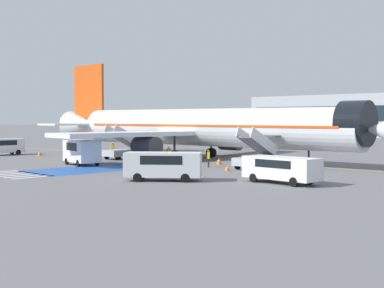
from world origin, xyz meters
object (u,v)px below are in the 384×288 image
at_px(ground_crew_1, 113,149).
at_px(traffic_cone_0, 219,161).
at_px(boarding_stairs_aft, 124,150).
at_px(service_van_2, 4,145).
at_px(traffic_cone_2, 227,168).
at_px(service_van_1, 82,150).
at_px(ground_crew_2, 208,157).
at_px(service_van_0, 163,164).
at_px(ground_crew_3, 169,153).
at_px(boarding_stairs_forward, 257,158).
at_px(traffic_cone_1, 40,153).
at_px(ground_crew_0, 155,154).
at_px(service_van_3, 281,167).
at_px(airliner, 201,127).
at_px(fuel_tanker, 272,137).

height_order(ground_crew_1, traffic_cone_0, ground_crew_1).
height_order(boarding_stairs_aft, service_van_2, boarding_stairs_aft).
bearing_deg(traffic_cone_0, traffic_cone_2, -41.58).
bearing_deg(service_van_1, traffic_cone_0, -32.48).
distance_m(ground_crew_2, traffic_cone_2, 3.92).
relative_size(service_van_0, service_van_1, 1.18).
bearing_deg(ground_crew_3, boarding_stairs_forward, 107.57).
bearing_deg(traffic_cone_1, traffic_cone_2, 4.42).
distance_m(ground_crew_0, traffic_cone_0, 6.70).
bearing_deg(service_van_0, boarding_stairs_forward, 144.77).
relative_size(boarding_stairs_aft, service_van_3, 0.97).
bearing_deg(ground_crew_1, service_van_1, 68.20).
bearing_deg(airliner, traffic_cone_2, 50.10).
relative_size(service_van_0, service_van_2, 1.16).
xyz_separation_m(ground_crew_3, traffic_cone_0, (5.44, 1.71, -0.60)).
bearing_deg(service_van_0, boarding_stairs_aft, -160.17).
xyz_separation_m(boarding_stairs_forward, service_van_0, (1.00, -12.32, 0.28)).
height_order(airliner, fuel_tanker, airliner).
bearing_deg(service_van_1, traffic_cone_1, 85.63).
relative_size(traffic_cone_0, traffic_cone_1, 1.12).
bearing_deg(service_van_2, service_van_0, -4.93).
distance_m(ground_crew_2, traffic_cone_1, 24.84).
xyz_separation_m(airliner, service_van_1, (-3.49, -13.04, -2.14)).
xyz_separation_m(boarding_stairs_aft, traffic_cone_1, (-10.77, -4.46, -0.68)).
height_order(airliner, ground_crew_3, airliner).
bearing_deg(service_van_2, service_van_1, -1.25).
xyz_separation_m(ground_crew_2, traffic_cone_0, (-1.33, 2.93, -0.61)).
xyz_separation_m(boarding_stairs_aft, service_van_2, (-15.22, -6.86, 0.24)).
height_order(fuel_tanker, ground_crew_3, fuel_tanker).
height_order(airliner, traffic_cone_0, airliner).
relative_size(service_van_3, traffic_cone_0, 8.57).
height_order(service_van_2, ground_crew_1, service_van_2).
bearing_deg(ground_crew_1, traffic_cone_2, 109.81).
xyz_separation_m(service_van_1, ground_crew_0, (3.09, 6.71, -0.51)).
relative_size(ground_crew_0, traffic_cone_1, 2.76).
relative_size(airliner, ground_crew_2, 28.34).
bearing_deg(service_van_0, traffic_cone_0, 166.01).
bearing_deg(service_van_3, service_van_0, 125.24).
height_order(boarding_stairs_forward, ground_crew_1, boarding_stairs_forward).
relative_size(ground_crew_1, ground_crew_2, 0.99).
bearing_deg(ground_crew_3, traffic_cone_0, 119.93).
height_order(boarding_stairs_forward, service_van_2, boarding_stairs_forward).
bearing_deg(fuel_tanker, service_van_2, -118.84).
relative_size(airliner, traffic_cone_1, 80.37).
distance_m(service_van_3, ground_crew_2, 13.14).
bearing_deg(fuel_tanker, service_van_1, -89.61).
relative_size(service_van_1, service_van_2, 0.98).
relative_size(airliner, traffic_cone_0, 71.68).
xyz_separation_m(service_van_0, ground_crew_2, (-5.01, 10.14, -0.31)).
relative_size(airliner, boarding_stairs_aft, 8.66).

